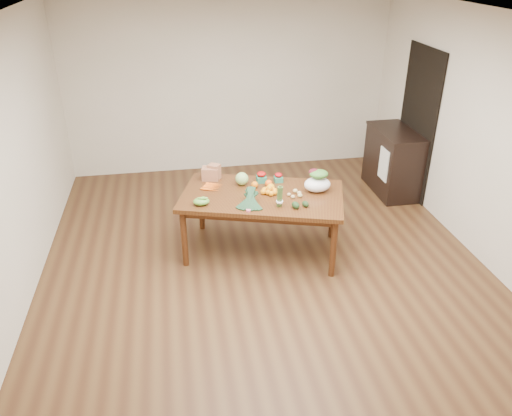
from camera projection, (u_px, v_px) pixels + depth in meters
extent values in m
plane|color=#52361C|center=(265.00, 267.00, 5.72)|extent=(6.00, 6.00, 0.00)
cube|color=white|center=(267.00, 16.00, 4.46)|extent=(5.00, 6.00, 0.02)
cube|color=silver|center=(229.00, 86.00, 7.70)|extent=(5.00, 0.02, 2.70)
cube|color=silver|center=(381.00, 380.00, 2.47)|extent=(5.00, 0.02, 2.70)
cube|color=silver|center=(6.00, 174.00, 4.70)|extent=(0.02, 6.00, 2.70)
cube|color=silver|center=(489.00, 142.00, 5.47)|extent=(0.02, 6.00, 2.70)
cube|color=#533113|center=(262.00, 223.00, 5.86)|extent=(2.04, 1.51, 0.75)
cube|color=black|center=(417.00, 124.00, 7.00)|extent=(0.02, 1.00, 2.10)
cube|color=black|center=(393.00, 161.00, 7.29)|extent=(0.52, 1.02, 0.94)
cube|color=white|center=(384.00, 164.00, 6.98)|extent=(0.02, 0.28, 0.45)
sphere|color=#9AB769|center=(242.00, 179.00, 5.88)|extent=(0.15, 0.15, 0.15)
sphere|color=orange|center=(255.00, 185.00, 5.82)|extent=(0.08, 0.08, 0.08)
sphere|color=#FF650F|center=(269.00, 183.00, 5.85)|extent=(0.09, 0.09, 0.09)
sphere|color=#FFAC0F|center=(271.00, 187.00, 5.74)|extent=(0.09, 0.09, 0.09)
ellipsoid|color=#6BA537|center=(201.00, 201.00, 5.44)|extent=(0.18, 0.13, 0.08)
ellipsoid|color=tan|center=(289.00, 194.00, 5.64)|extent=(0.04, 0.04, 0.04)
ellipsoid|color=#D4BF7A|center=(293.00, 197.00, 5.58)|extent=(0.05, 0.04, 0.04)
ellipsoid|color=tan|center=(299.00, 193.00, 5.67)|extent=(0.05, 0.05, 0.04)
ellipsoid|color=tan|center=(295.00, 191.00, 5.71)|extent=(0.06, 0.05, 0.05)
ellipsoid|color=#CCBD76|center=(300.00, 195.00, 5.61)|extent=(0.05, 0.05, 0.05)
ellipsoid|color=black|center=(296.00, 205.00, 5.36)|extent=(0.10, 0.13, 0.07)
ellipsoid|color=black|center=(305.00, 204.00, 5.40)|extent=(0.09, 0.11, 0.06)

